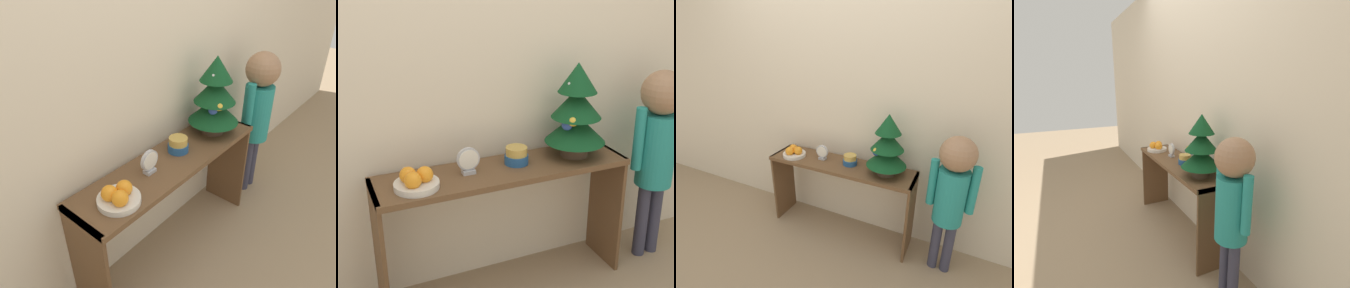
% 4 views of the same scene
% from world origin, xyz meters
% --- Properties ---
extents(ground_plane, '(12.00, 12.00, 0.00)m').
position_xyz_m(ground_plane, '(0.00, 0.00, 0.00)').
color(ground_plane, '#997F60').
extents(back_wall, '(7.00, 0.05, 2.50)m').
position_xyz_m(back_wall, '(0.00, 0.38, 1.25)').
color(back_wall, beige).
rests_on(back_wall, ground_plane).
extents(console_table, '(1.30, 0.33, 0.70)m').
position_xyz_m(console_table, '(0.00, 0.17, 0.55)').
color(console_table, brown).
rests_on(console_table, ground_plane).
extents(mini_tree, '(0.32, 0.32, 0.50)m').
position_xyz_m(mini_tree, '(0.41, 0.17, 0.94)').
color(mini_tree, '#4C3828').
rests_on(mini_tree, console_table).
extents(fruit_bowl, '(0.21, 0.21, 0.10)m').
position_xyz_m(fruit_bowl, '(-0.45, 0.12, 0.74)').
color(fruit_bowl, silver).
rests_on(fruit_bowl, console_table).
extents(singing_bowl, '(0.12, 0.12, 0.09)m').
position_xyz_m(singing_bowl, '(0.08, 0.19, 0.74)').
color(singing_bowl, '#235189').
rests_on(singing_bowl, console_table).
extents(desk_clock, '(0.11, 0.04, 0.13)m').
position_xyz_m(desk_clock, '(-0.18, 0.17, 0.77)').
color(desk_clock, '#B2B2B7').
rests_on(desk_clock, console_table).
extents(child_figure, '(0.33, 0.24, 1.12)m').
position_xyz_m(child_figure, '(0.91, 0.10, 0.74)').
color(child_figure, '#38384C').
rests_on(child_figure, ground_plane).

